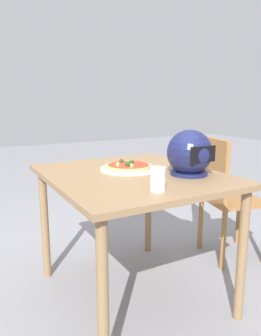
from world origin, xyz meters
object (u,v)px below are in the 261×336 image
at_px(dining_table, 133,189).
at_px(chair_side, 223,192).
at_px(motorcycle_helmet, 190,154).
at_px(pizza, 128,166).
at_px(drinking_glass, 158,179).

distance_m(dining_table, chair_side, 0.84).
bearing_deg(chair_side, motorcycle_helmet, 27.74).
relative_size(dining_table, pizza, 3.84).
height_order(dining_table, motorcycle_helmet, motorcycle_helmet).
height_order(drinking_glass, chair_side, chair_side).
bearing_deg(drinking_glass, pizza, -102.43).
height_order(motorcycle_helmet, drinking_glass, motorcycle_helmet).
bearing_deg(chair_side, drinking_glass, 28.64).
bearing_deg(pizza, drinking_glass, 77.57).
bearing_deg(drinking_glass, motorcycle_helmet, -149.87).
xyz_separation_m(dining_table, motorcycle_helmet, (-0.25, 0.18, 0.21)).
distance_m(pizza, motorcycle_helmet, 0.37).
bearing_deg(motorcycle_helmet, dining_table, -35.83).
bearing_deg(dining_table, pizza, -104.27).
relative_size(dining_table, motorcycle_helmet, 4.23).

